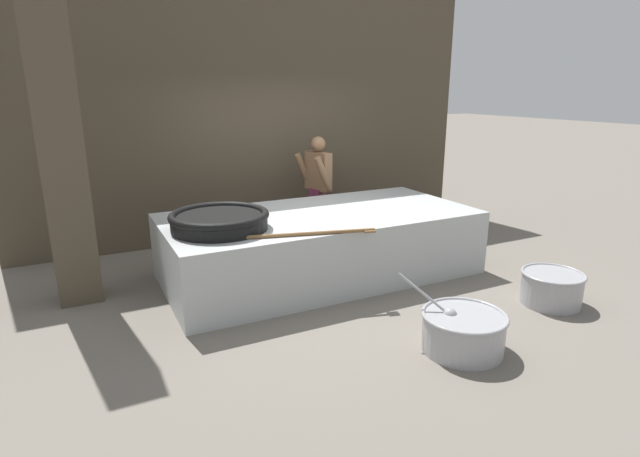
{
  "coord_description": "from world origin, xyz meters",
  "views": [
    {
      "loc": [
        -2.68,
        -5.31,
        2.29
      ],
      "look_at": [
        0.0,
        0.0,
        0.6
      ],
      "focal_mm": 28.0,
      "sensor_mm": 36.0,
      "label": 1
    }
  ],
  "objects_px": {
    "giant_wok_near": "(219,220)",
    "cook": "(318,185)",
    "prep_bowl_meat": "(552,287)",
    "prep_bowl_vegetables": "(463,330)"
  },
  "relations": [
    {
      "from": "giant_wok_near",
      "to": "cook",
      "type": "distance_m",
      "value": 2.5
    },
    {
      "from": "prep_bowl_meat",
      "to": "cook",
      "type": "bearing_deg",
      "value": 109.51
    },
    {
      "from": "prep_bowl_vegetables",
      "to": "prep_bowl_meat",
      "type": "relative_size",
      "value": 1.26
    },
    {
      "from": "giant_wok_near",
      "to": "prep_bowl_vegetables",
      "type": "height_order",
      "value": "giant_wok_near"
    },
    {
      "from": "prep_bowl_vegetables",
      "to": "prep_bowl_meat",
      "type": "distance_m",
      "value": 1.59
    },
    {
      "from": "prep_bowl_vegetables",
      "to": "prep_bowl_meat",
      "type": "xyz_separation_m",
      "value": [
        1.56,
        0.33,
        0.0
      ]
    },
    {
      "from": "cook",
      "to": "prep_bowl_meat",
      "type": "distance_m",
      "value": 3.6
    },
    {
      "from": "giant_wok_near",
      "to": "prep_bowl_meat",
      "type": "bearing_deg",
      "value": -29.52
    },
    {
      "from": "prep_bowl_vegetables",
      "to": "prep_bowl_meat",
      "type": "height_order",
      "value": "prep_bowl_vegetables"
    },
    {
      "from": "giant_wok_near",
      "to": "prep_bowl_meat",
      "type": "xyz_separation_m",
      "value": [
        3.14,
        -1.78,
        -0.71
      ]
    }
  ]
}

